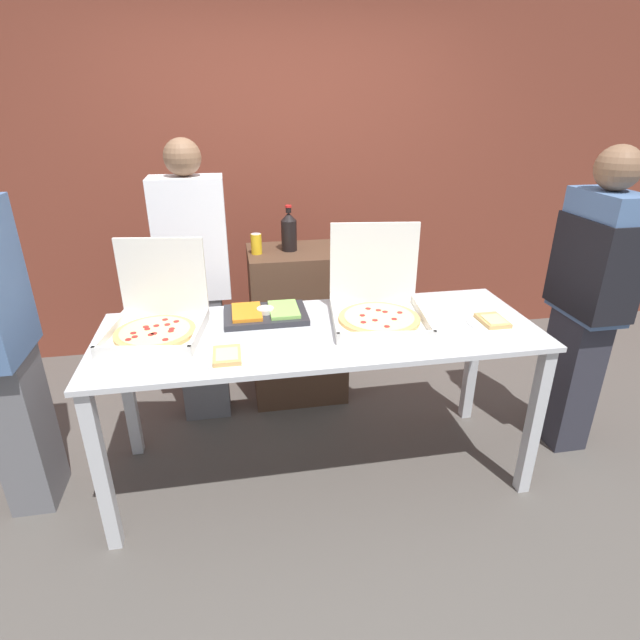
% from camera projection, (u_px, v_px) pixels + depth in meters
% --- Properties ---
extents(ground_plane, '(16.00, 16.00, 0.00)m').
position_uv_depth(ground_plane, '(320.00, 469.00, 2.77)').
color(ground_plane, '#514C47').
extents(brick_wall_behind, '(10.00, 0.06, 2.80)m').
position_uv_depth(brick_wall_behind, '(280.00, 169.00, 3.73)').
color(brick_wall_behind, brown).
rests_on(brick_wall_behind, ground_plane).
extents(buffet_table, '(2.13, 0.78, 0.85)m').
position_uv_depth(buffet_table, '(320.00, 349.00, 2.47)').
color(buffet_table, silver).
rests_on(buffet_table, ground_plane).
extents(pizza_box_near_right, '(0.49, 0.50, 0.42)m').
position_uv_depth(pizza_box_near_right, '(157.00, 319.00, 2.35)').
color(pizza_box_near_right, silver).
rests_on(pizza_box_near_right, buffet_table).
extents(pizza_box_near_left, '(0.51, 0.53, 0.45)m').
position_uv_depth(pizza_box_near_left, '(378.00, 304.00, 2.50)').
color(pizza_box_near_left, silver).
rests_on(pizza_box_near_left, buffet_table).
extents(paper_plate_front_left, '(0.25, 0.25, 0.03)m').
position_uv_depth(paper_plate_front_left, '(493.00, 322.00, 2.48)').
color(paper_plate_front_left, white).
rests_on(paper_plate_front_left, buffet_table).
extents(paper_plate_front_center, '(0.22, 0.22, 0.03)m').
position_uv_depth(paper_plate_front_center, '(227.00, 356.00, 2.14)').
color(paper_plate_front_center, white).
rests_on(paper_plate_front_center, buffet_table).
extents(veggie_tray, '(0.42, 0.28, 0.05)m').
position_uv_depth(veggie_tray, '(266.00, 314.00, 2.54)').
color(veggie_tray, '#28282D').
rests_on(veggie_tray, buffet_table).
extents(sideboard_podium, '(0.61, 0.47, 1.02)m').
position_uv_depth(sideboard_podium, '(298.00, 324.00, 3.32)').
color(sideboard_podium, '#4C3323').
rests_on(sideboard_podium, ground_plane).
extents(soda_bottle, '(0.10, 0.10, 0.28)m').
position_uv_depth(soda_bottle, '(289.00, 231.00, 3.06)').
color(soda_bottle, black).
rests_on(soda_bottle, sideboard_podium).
extents(soda_can_silver, '(0.07, 0.07, 0.12)m').
position_uv_depth(soda_can_silver, '(290.00, 234.00, 3.25)').
color(soda_can_silver, silver).
rests_on(soda_can_silver, sideboard_podium).
extents(soda_can_colored, '(0.07, 0.07, 0.12)m').
position_uv_depth(soda_can_colored, '(256.00, 244.00, 3.02)').
color(soda_can_colored, gold).
rests_on(soda_can_colored, sideboard_podium).
extents(person_guest_plaid, '(0.40, 0.22, 1.70)m').
position_uv_depth(person_guest_plaid, '(196.00, 284.00, 2.93)').
color(person_guest_plaid, slate).
rests_on(person_guest_plaid, ground_plane).
extents(person_server_vest, '(0.24, 0.42, 1.69)m').
position_uv_depth(person_server_vest, '(590.00, 291.00, 2.65)').
color(person_server_vest, '#2D2D38').
rests_on(person_server_vest, ground_plane).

